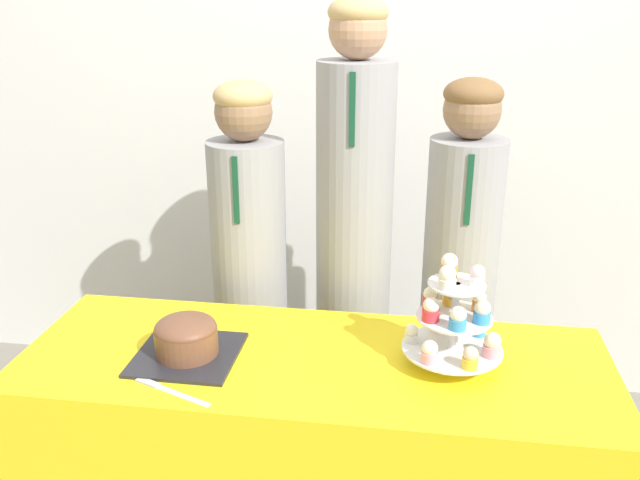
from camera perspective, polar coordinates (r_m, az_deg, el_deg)
wall_back at (r=2.80m, az=3.27°, el=13.75°), size 9.00×0.06×2.70m
table at (r=2.09m, az=-0.51°, el=-18.51°), size 1.62×0.58×0.73m
round_cake at (r=1.90m, az=-11.19°, el=-8.11°), size 0.28×0.28×0.12m
cake_knife at (r=1.80m, az=-13.29°, el=-12.01°), size 0.22×0.10×0.01m
cupcake_stand at (r=1.82m, az=11.28°, el=-6.41°), size 0.27×0.27×0.30m
student_0 at (r=2.42m, az=-5.89°, el=-3.88°), size 0.26×0.26×1.40m
student_1 at (r=2.31m, az=2.84°, el=-1.63°), size 0.25×0.26×1.66m
student_2 at (r=2.35m, az=11.51°, el=-4.65°), size 0.25×0.25×1.42m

